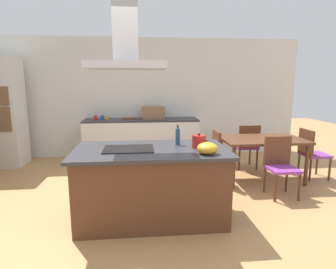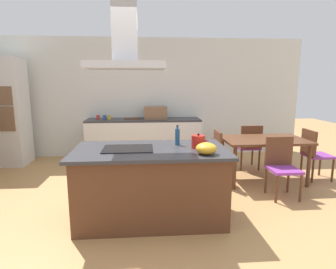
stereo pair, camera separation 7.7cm
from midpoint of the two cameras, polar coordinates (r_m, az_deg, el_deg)
The scene contains 20 objects.
ground at distance 5.13m, azimuth -3.33°, elevation -8.83°, with size 16.00×16.00×0.00m, color tan.
wall_back at distance 6.60m, azimuth -3.80°, elevation 7.46°, with size 7.20×0.10×2.70m, color silver.
kitchen_island at distance 3.57m, azimuth -2.86°, elevation -9.91°, with size 1.88×1.04×0.90m.
cooktop at distance 3.44m, azimuth -7.53°, elevation -2.87°, with size 0.60×0.44×0.01m, color black.
tea_kettle at distance 3.49m, azimuth 6.81°, elevation -1.43°, with size 0.22×0.17×0.18m.
olive_oil_bottle at distance 3.63m, azimuth 2.54°, elevation -0.42°, with size 0.06×0.06×0.26m.
mixing_bowl at distance 3.20m, azimuth 8.50°, elevation -2.83°, with size 0.24×0.24×0.13m, color gold.
back_counter at distance 6.35m, azimuth -4.58°, elevation -0.87°, with size 2.52×0.62×0.90m.
countertop_microwave at distance 6.26m, azimuth -2.23°, elevation 4.46°, with size 0.50×0.38×0.28m, color brown.
coffee_mug_red at distance 6.40m, azimuth -13.71°, elevation 3.44°, with size 0.08×0.08×0.09m, color red.
coffee_mug_blue at distance 6.38m, azimuth -12.42°, elevation 3.47°, with size 0.08×0.08×0.09m, color #2D56B2.
coffee_mug_yellow at distance 6.33m, azimuth -11.55°, elevation 3.46°, with size 0.08×0.08×0.09m, color gold.
cutting_board at distance 6.33m, azimuth -6.93°, elevation 3.26°, with size 0.34×0.24×0.02m, color #59331E.
wall_oven_stack at distance 6.64m, azimuth -29.63°, elevation 3.98°, with size 0.70×0.66×2.20m.
dining_table at distance 5.12m, azimuth 19.31°, elevation -1.71°, with size 1.40×0.90×0.75m.
chair_facing_island at distance 4.57m, azimuth 22.53°, elevation -5.39°, with size 0.42×0.42×0.89m.
chair_at_left_end at distance 4.86m, azimuth 9.25°, elevation -3.80°, with size 0.42×0.42×0.89m.
chair_facing_back_wall at distance 5.75m, azimuth 16.57°, elevation -1.88°, with size 0.42×0.42×0.89m.
chair_at_right_end at distance 5.58m, azimuth 27.85°, elevation -3.04°, with size 0.42×0.42×0.89m.
range_hood at distance 3.37m, azimuth -8.03°, elevation 17.31°, with size 0.90×0.55×0.78m.
Camera 2 is at (-0.05, -3.35, 1.69)m, focal length 29.95 mm.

